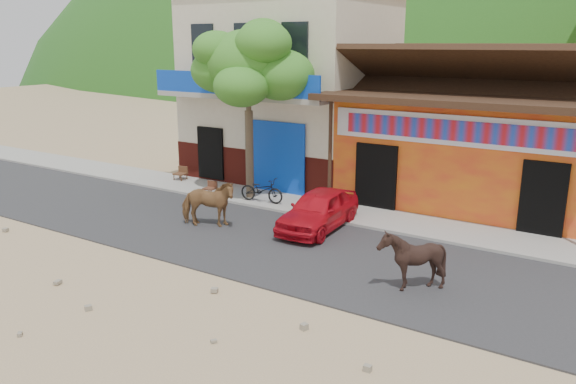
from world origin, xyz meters
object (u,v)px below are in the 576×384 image
object	(u,v)px
red_car	(318,210)
scooter	(262,190)
cow_tan	(208,204)
cafe_chair_left	(180,168)
cow_dark	(412,260)
cafe_chair_right	(210,183)
tree	(249,111)

from	to	relation	value
red_car	scooter	world-z (taller)	red_car
cow_tan	cafe_chair_left	xyz separation A→B (m)	(-4.54, 3.70, -0.15)
cow_dark	red_car	distance (m)	4.56
cow_tan	cow_dark	bearing A→B (deg)	-123.94
cow_tan	cow_dark	distance (m)	6.71
red_car	cafe_chair_right	distance (m)	5.11
cow_dark	red_car	bearing A→B (deg)	-123.09
tree	cafe_chair_right	world-z (taller)	tree
cow_tan	cow_dark	xyz separation A→B (m)	(6.64, -0.98, -0.02)
scooter	cow_tan	bearing A→B (deg)	174.20
cafe_chair_left	cow_dark	bearing A→B (deg)	-26.49
tree	cow_tan	world-z (taller)	tree
cow_tan	red_car	distance (m)	3.27
tree	cow_dark	size ratio (longest dim) A/B	4.32
tree	cafe_chair_left	xyz separation A→B (m)	(-3.80, 0.57, -2.52)
tree	cafe_chair_right	distance (m)	2.97
cow_tan	red_car	world-z (taller)	cow_tan
cafe_chair_right	scooter	bearing A→B (deg)	-1.12
scooter	cafe_chair_right	xyz separation A→B (m)	(-2.12, -0.18, 0.01)
red_car	scooter	xyz separation A→B (m)	(-2.88, 1.23, -0.09)
cow_dark	tree	bearing A→B (deg)	-118.17
cow_tan	scooter	size ratio (longest dim) A/B	1.06
tree	cow_tan	distance (m)	3.99
cafe_chair_right	cafe_chair_left	bearing A→B (deg)	150.05
cafe_chair_left	scooter	bearing A→B (deg)	-14.99
tree	cow_dark	world-z (taller)	tree
red_car	cafe_chair_right	bearing A→B (deg)	165.11
cow_dark	cafe_chair_left	xyz separation A→B (m)	(-11.18, 4.68, -0.14)
tree	scooter	size ratio (longest dim) A/B	3.80
cow_tan	scooter	distance (m)	2.81
red_car	cafe_chair_right	xyz separation A→B (m)	(-5.00, 1.06, -0.08)
cow_dark	cafe_chair_left	distance (m)	12.12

